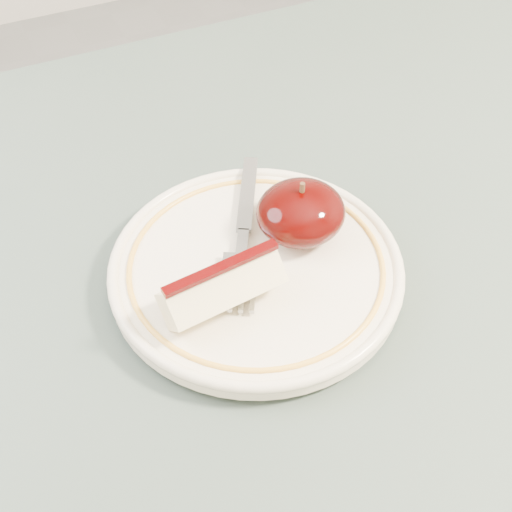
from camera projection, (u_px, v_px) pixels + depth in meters
name	position (u px, v px, depth m)	size (l,w,h in m)	color
table	(335.00, 394.00, 0.59)	(0.90, 0.90, 0.75)	brown
plate	(256.00, 268.00, 0.55)	(0.23, 0.23, 0.02)	#F1E4CA
apple_half	(301.00, 212.00, 0.55)	(0.07, 0.07, 0.05)	black
apple_wedge	(222.00, 287.00, 0.50)	(0.09, 0.05, 0.04)	beige
fork	(243.00, 232.00, 0.56)	(0.10, 0.16, 0.00)	gray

